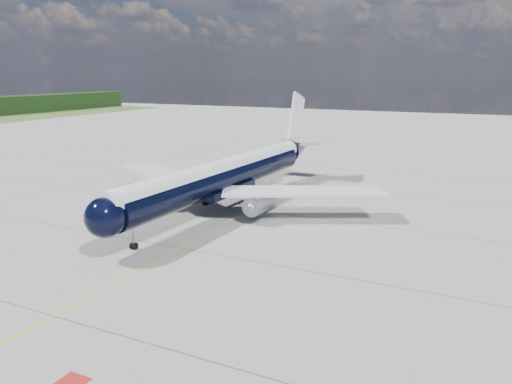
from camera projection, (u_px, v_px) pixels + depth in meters
ground at (269, 200)px, 64.26m from camera, size 320.00×320.00×0.00m
taxiway_centerline at (251, 210)px, 59.89m from camera, size 0.16×160.00×0.01m
red_marking at (71, 383)px, 26.41m from camera, size 1.60×1.60×0.01m
main_airliner at (227, 174)px, 59.85m from camera, size 37.86×46.07×13.32m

